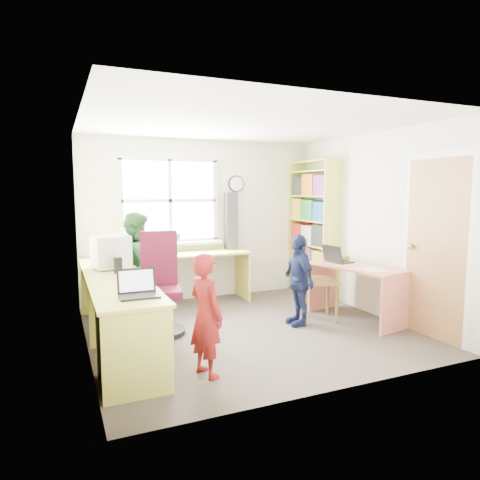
{
  "coord_description": "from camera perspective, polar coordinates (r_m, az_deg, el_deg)",
  "views": [
    {
      "loc": [
        -2.04,
        -4.49,
        1.66
      ],
      "look_at": [
        0.0,
        0.25,
        1.05
      ],
      "focal_mm": 32.0,
      "sensor_mm": 36.0,
      "label": 1
    }
  ],
  "objects": [
    {
      "name": "person_red",
      "position": [
        3.85,
        -4.55,
        -9.94
      ],
      "size": [
        0.37,
        0.46,
        1.11
      ],
      "primitive_type": "imported",
      "rotation": [
        0.0,
        0.0,
        1.87
      ],
      "color": "maroon",
      "rests_on": "ground"
    },
    {
      "name": "paper_a",
      "position": [
        4.32,
        -14.37,
        -5.61
      ],
      "size": [
        0.29,
        0.35,
        0.0
      ],
      "rotation": [
        0.0,
        0.0,
        0.31
      ],
      "color": "white",
      "rests_on": "l_desk"
    },
    {
      "name": "bookshelf",
      "position": [
        6.8,
        9.69,
        1.08
      ],
      "size": [
        0.3,
        1.02,
        2.1
      ],
      "color": "#E7F060",
      "rests_on": "ground"
    },
    {
      "name": "speaker_b",
      "position": [
        5.45,
        -16.89,
        -2.3
      ],
      "size": [
        0.09,
        0.09,
        0.16
      ],
      "rotation": [
        0.0,
        0.0,
        0.18
      ],
      "color": "black",
      "rests_on": "l_desk"
    },
    {
      "name": "paper_b",
      "position": [
        5.42,
        17.25,
        -3.77
      ],
      "size": [
        0.27,
        0.36,
        0.0
      ],
      "rotation": [
        0.0,
        0.0,
        -0.14
      ],
      "color": "white",
      "rests_on": "right_desk"
    },
    {
      "name": "wooden_chair",
      "position": [
        5.52,
        9.46,
        -4.64
      ],
      "size": [
        0.58,
        0.58,
        1.07
      ],
      "rotation": [
        0.0,
        0.0,
        -0.32
      ],
      "color": "brown",
      "rests_on": "ground"
    },
    {
      "name": "laptop_right",
      "position": [
        5.82,
        12.72,
        -2.4
      ],
      "size": [
        0.33,
        0.38,
        0.23
      ],
      "rotation": [
        0.0,
        0.0,
        1.71
      ],
      "color": "black",
      "rests_on": "right_desk"
    },
    {
      "name": "game_box",
      "position": [
        6.04,
        12.35,
        -2.29
      ],
      "size": [
        0.35,
        0.35,
        0.06
      ],
      "rotation": [
        0.0,
        0.0,
        0.14
      ],
      "color": "red",
      "rests_on": "right_desk"
    },
    {
      "name": "cd_tower",
      "position": [
        6.52,
        -1.2,
        2.56
      ],
      "size": [
        0.18,
        0.16,
        0.87
      ],
      "rotation": [
        0.0,
        0.0,
        -0.06
      ],
      "color": "black",
      "rests_on": "l_desk"
    },
    {
      "name": "person_navy",
      "position": [
        5.31,
        7.8,
        -5.29
      ],
      "size": [
        0.32,
        0.67,
        1.12
      ],
      "primitive_type": "imported",
      "rotation": [
        0.0,
        0.0,
        -1.64
      ],
      "color": "#151D43",
      "rests_on": "ground"
    },
    {
      "name": "swivel_chair",
      "position": [
        5.09,
        -10.57,
        -6.5
      ],
      "size": [
        0.62,
        0.62,
        1.17
      ],
      "rotation": [
        0.0,
        0.0,
        -0.15
      ],
      "color": "black",
      "rests_on": "ground"
    },
    {
      "name": "potted_plant",
      "position": [
        6.14,
        -8.56,
        -0.45
      ],
      "size": [
        0.18,
        0.16,
        0.3
      ],
      "primitive_type": "imported",
      "rotation": [
        0.0,
        0.0,
        0.14
      ],
      "color": "#2E7435",
      "rests_on": "l_desk"
    },
    {
      "name": "person_green",
      "position": [
        5.5,
        -13.39,
        -3.57
      ],
      "size": [
        0.65,
        0.76,
        1.39
      ],
      "primitive_type": "imported",
      "rotation": [
        0.0,
        0.0,
        1.37
      ],
      "color": "#286629",
      "rests_on": "ground"
    },
    {
      "name": "l_desk",
      "position": [
        4.44,
        -13.05,
        -9.18
      ],
      "size": [
        2.38,
        2.95,
        0.75
      ],
      "color": "#E7F060",
      "rests_on": "ground"
    },
    {
      "name": "speaker_a",
      "position": [
        4.88,
        -15.96,
        -3.25
      ],
      "size": [
        0.09,
        0.09,
        0.17
      ],
      "rotation": [
        0.0,
        0.0,
        -0.05
      ],
      "color": "black",
      "rests_on": "l_desk"
    },
    {
      "name": "laptop_left",
      "position": [
        3.8,
        -13.46,
        -6.46
      ],
      "size": [
        0.33,
        0.28,
        0.23
      ],
      "rotation": [
        0.0,
        0.0,
        -0.02
      ],
      "color": "black",
      "rests_on": "l_desk"
    },
    {
      "name": "right_desk",
      "position": [
        5.65,
        15.22,
        -5.28
      ],
      "size": [
        0.78,
        1.29,
        0.7
      ],
      "rotation": [
        0.0,
        0.0,
        0.19
      ],
      "color": "#F29079",
      "rests_on": "ground"
    },
    {
      "name": "room",
      "position": [
        5.04,
        0.8,
        1.71
      ],
      "size": [
        3.64,
        3.44,
        2.44
      ],
      "color": "#403933",
      "rests_on": "ground"
    },
    {
      "name": "crt_monitor",
      "position": [
        5.15,
        -16.81,
        -1.53
      ],
      "size": [
        0.44,
        0.41,
        0.38
      ],
      "rotation": [
        0.0,
        0.0,
        0.18
      ],
      "color": "white",
      "rests_on": "l_desk"
    }
  ]
}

